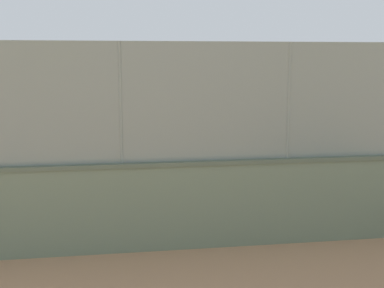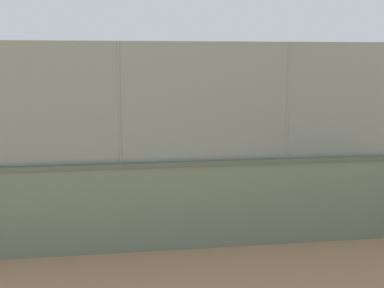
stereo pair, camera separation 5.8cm
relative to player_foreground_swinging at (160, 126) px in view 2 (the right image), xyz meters
name	(u,v)px [view 2 (the right image)]	position (x,y,z in m)	size (l,w,h in m)	color
ground_plane	(126,143)	(1.38, -1.58, -0.96)	(260.00, 260.00, 0.00)	tan
perimeter_wall	(205,203)	(0.54, 12.24, -0.05)	(24.18, 0.92, 1.80)	slate
fence_panel_on_wall	(206,102)	(0.54, 12.24, 2.02)	(23.75, 0.61, 2.36)	gray
player_foreground_swinging	(160,126)	(0.00, 0.00, 0.00)	(1.00, 0.80, 1.63)	navy
player_crossing_court	(131,140)	(1.50, 3.91, 0.02)	(0.78, 1.05, 1.66)	black
player_baseline_waiting	(246,129)	(-3.54, 1.08, -0.09)	(0.99, 0.71, 1.50)	black
sports_ball	(180,116)	(-0.63, 1.66, 0.59)	(0.22, 0.22, 0.22)	orange
courtside_bench	(41,217)	(3.91, 11.10, -0.50)	(1.61, 0.42, 0.87)	#4C6B4C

